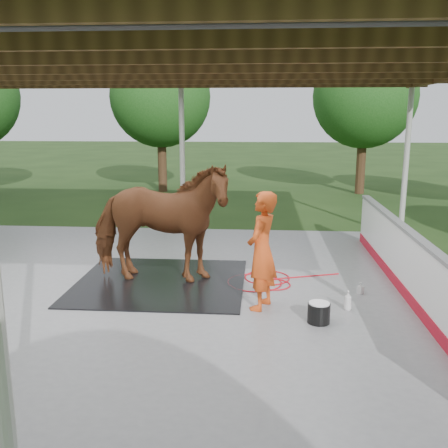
# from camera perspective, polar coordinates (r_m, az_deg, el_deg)

# --- Properties ---
(ground) EXTENTS (100.00, 100.00, 0.00)m
(ground) POSITION_cam_1_polar(r_m,az_deg,el_deg) (9.03, -9.27, -7.96)
(ground) COLOR #1E3814
(concrete_slab) EXTENTS (12.00, 10.00, 0.05)m
(concrete_slab) POSITION_cam_1_polar(r_m,az_deg,el_deg) (9.03, -9.28, -7.82)
(concrete_slab) COLOR slate
(concrete_slab) RESTS_ON ground
(pavilion_structure) EXTENTS (12.60, 10.60, 4.05)m
(pavilion_structure) POSITION_cam_1_polar(r_m,az_deg,el_deg) (8.52, -10.25, 17.92)
(pavilion_structure) COLOR beige
(pavilion_structure) RESTS_ON ground
(dasher_board) EXTENTS (0.16, 8.00, 1.15)m
(dasher_board) POSITION_cam_1_polar(r_m,az_deg,el_deg) (8.97, 20.60, -4.78)
(dasher_board) COLOR #AE0E21
(dasher_board) RESTS_ON concrete_slab
(tree_belt) EXTENTS (28.00, 28.00, 5.80)m
(tree_belt) POSITION_cam_1_polar(r_m,az_deg,el_deg) (9.31, -6.91, 16.44)
(tree_belt) COLOR #382314
(tree_belt) RESTS_ON ground
(rubber_mat) EXTENTS (3.10, 2.90, 0.02)m
(rubber_mat) POSITION_cam_1_polar(r_m,az_deg,el_deg) (9.46, -7.24, -6.56)
(rubber_mat) COLOR black
(rubber_mat) RESTS_ON concrete_slab
(horse) EXTENTS (2.67, 1.28, 2.23)m
(horse) POSITION_cam_1_polar(r_m,az_deg,el_deg) (9.16, -7.43, 0.12)
(horse) COLOR brown
(horse) RESTS_ON rubber_mat
(handler) EXTENTS (0.67, 0.81, 1.91)m
(handler) POSITION_cam_1_polar(r_m,az_deg,el_deg) (7.94, 4.34, -3.07)
(handler) COLOR #CF4716
(handler) RESTS_ON concrete_slab
(wash_bucket) EXTENTS (0.34, 0.34, 0.32)m
(wash_bucket) POSITION_cam_1_polar(r_m,az_deg,el_deg) (7.74, 10.78, -9.89)
(wash_bucket) COLOR black
(wash_bucket) RESTS_ON concrete_slab
(soap_bottle_a) EXTENTS (0.13, 0.13, 0.32)m
(soap_bottle_a) POSITION_cam_1_polar(r_m,az_deg,el_deg) (8.31, 13.97, -8.47)
(soap_bottle_a) COLOR silver
(soap_bottle_a) RESTS_ON concrete_slab
(soap_bottle_b) EXTENTS (0.13, 0.13, 0.21)m
(soap_bottle_b) POSITION_cam_1_polar(r_m,az_deg,el_deg) (9.11, 15.34, -7.06)
(soap_bottle_b) COLOR #338CD8
(soap_bottle_b) RESTS_ON concrete_slab
(hose_coil) EXTENTS (2.15, 1.25, 0.02)m
(hose_coil) POSITION_cam_1_polar(r_m,az_deg,el_deg) (9.45, 4.47, -6.51)
(hose_coil) COLOR red
(hose_coil) RESTS_ON concrete_slab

